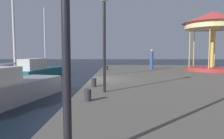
{
  "coord_description": "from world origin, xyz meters",
  "views": [
    {
      "loc": [
        1.64,
        -12.75,
        2.44
      ],
      "look_at": [
        1.2,
        4.41,
        1.01
      ],
      "focal_mm": 33.78,
      "sensor_mm": 36.0,
      "label": 1
    }
  ],
  "objects_px": {
    "sailboat_grey": "(2,90)",
    "carousel": "(213,26)",
    "lamp_post_mid_promenade": "(104,24)",
    "bollard_north": "(94,82)",
    "sailboat_teal": "(38,71)",
    "bollard_south": "(107,68)",
    "bollard_center": "(88,95)",
    "person_by_the_water": "(152,60)"
  },
  "relations": [
    {
      "from": "sailboat_grey",
      "to": "carousel",
      "type": "bearing_deg",
      "value": 33.99
    },
    {
      "from": "sailboat_grey",
      "to": "lamp_post_mid_promenade",
      "type": "bearing_deg",
      "value": -12.12
    },
    {
      "from": "sailboat_teal",
      "to": "bollard_south",
      "type": "distance_m",
      "value": 6.58
    },
    {
      "from": "sailboat_teal",
      "to": "carousel",
      "type": "relative_size",
      "value": 1.3
    },
    {
      "from": "sailboat_grey",
      "to": "person_by_the_water",
      "type": "height_order",
      "value": "sailboat_grey"
    },
    {
      "from": "sailboat_teal",
      "to": "carousel",
      "type": "bearing_deg",
      "value": -3.22
    },
    {
      "from": "carousel",
      "to": "bollard_center",
      "type": "height_order",
      "value": "carousel"
    },
    {
      "from": "bollard_center",
      "to": "bollard_north",
      "type": "bearing_deg",
      "value": 92.51
    },
    {
      "from": "bollard_north",
      "to": "sailboat_grey",
      "type": "bearing_deg",
      "value": -175.96
    },
    {
      "from": "sailboat_grey",
      "to": "lamp_post_mid_promenade",
      "type": "distance_m",
      "value": 5.73
    },
    {
      "from": "bollard_south",
      "to": "person_by_the_water",
      "type": "relative_size",
      "value": 0.21
    },
    {
      "from": "sailboat_grey",
      "to": "carousel",
      "type": "distance_m",
      "value": 17.02
    },
    {
      "from": "lamp_post_mid_promenade",
      "to": "bollard_north",
      "type": "relative_size",
      "value": 9.93
    },
    {
      "from": "bollard_center",
      "to": "person_by_the_water",
      "type": "bearing_deg",
      "value": 72.21
    },
    {
      "from": "bollard_south",
      "to": "sailboat_grey",
      "type": "bearing_deg",
      "value": -114.56
    },
    {
      "from": "lamp_post_mid_promenade",
      "to": "person_by_the_water",
      "type": "relative_size",
      "value": 2.08
    },
    {
      "from": "sailboat_teal",
      "to": "bollard_north",
      "type": "distance_m",
      "value": 11.75
    },
    {
      "from": "sailboat_grey",
      "to": "sailboat_teal",
      "type": "xyz_separation_m",
      "value": [
        -2.15,
        10.14,
        0.01
      ]
    },
    {
      "from": "bollard_center",
      "to": "person_by_the_water",
      "type": "distance_m",
      "value": 13.93
    },
    {
      "from": "bollard_north",
      "to": "bollard_center",
      "type": "height_order",
      "value": "same"
    },
    {
      "from": "bollard_center",
      "to": "person_by_the_water",
      "type": "xyz_separation_m",
      "value": [
        4.25,
        13.25,
        0.7
      ]
    },
    {
      "from": "bollard_south",
      "to": "person_by_the_water",
      "type": "xyz_separation_m",
      "value": [
        4.23,
        0.96,
        0.7
      ]
    },
    {
      "from": "bollard_north",
      "to": "bollard_south",
      "type": "bearing_deg",
      "value": 89.09
    },
    {
      "from": "bollard_south",
      "to": "bollard_north",
      "type": "bearing_deg",
      "value": -90.91
    },
    {
      "from": "bollard_north",
      "to": "bollard_south",
      "type": "relative_size",
      "value": 1.0
    },
    {
      "from": "carousel",
      "to": "lamp_post_mid_promenade",
      "type": "xyz_separation_m",
      "value": [
        -8.87,
        -10.29,
        -1.14
      ]
    },
    {
      "from": "sailboat_grey",
      "to": "bollard_center",
      "type": "height_order",
      "value": "sailboat_grey"
    },
    {
      "from": "sailboat_grey",
      "to": "person_by_the_water",
      "type": "relative_size",
      "value": 3.97
    },
    {
      "from": "bollard_south",
      "to": "bollard_center",
      "type": "height_order",
      "value": "same"
    },
    {
      "from": "bollard_north",
      "to": "person_by_the_water",
      "type": "height_order",
      "value": "person_by_the_water"
    },
    {
      "from": "lamp_post_mid_promenade",
      "to": "bollard_south",
      "type": "xyz_separation_m",
      "value": [
        -0.44,
        10.69,
        -2.54
      ]
    },
    {
      "from": "carousel",
      "to": "bollard_south",
      "type": "relative_size",
      "value": 13.13
    },
    {
      "from": "sailboat_teal",
      "to": "lamp_post_mid_promenade",
      "type": "height_order",
      "value": "sailboat_teal"
    },
    {
      "from": "bollard_center",
      "to": "carousel",
      "type": "bearing_deg",
      "value": 51.88
    },
    {
      "from": "carousel",
      "to": "sailboat_grey",
      "type": "bearing_deg",
      "value": -146.01
    },
    {
      "from": "person_by_the_water",
      "to": "bollard_north",
      "type": "bearing_deg",
      "value": -113.01
    },
    {
      "from": "lamp_post_mid_promenade",
      "to": "person_by_the_water",
      "type": "bearing_deg",
      "value": 71.98
    },
    {
      "from": "person_by_the_water",
      "to": "sailboat_teal",
      "type": "bearing_deg",
      "value": -177.53
    },
    {
      "from": "bollard_north",
      "to": "bollard_south",
      "type": "distance_m",
      "value": 9.35
    },
    {
      "from": "sailboat_grey",
      "to": "bollard_south",
      "type": "height_order",
      "value": "sailboat_grey"
    },
    {
      "from": "sailboat_grey",
      "to": "bollard_north",
      "type": "height_order",
      "value": "sailboat_grey"
    },
    {
      "from": "sailboat_teal",
      "to": "bollard_north",
      "type": "height_order",
      "value": "sailboat_teal"
    }
  ]
}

